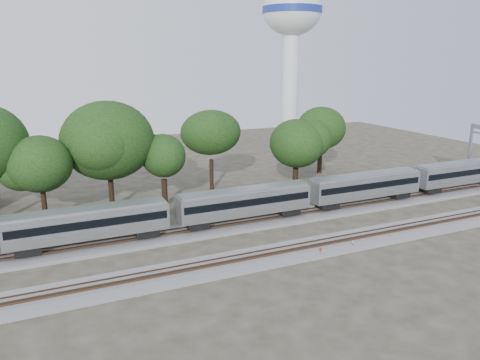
# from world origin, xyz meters

# --- Properties ---
(ground) EXTENTS (160.00, 160.00, 0.00)m
(ground) POSITION_xyz_m (0.00, 0.00, 0.00)
(ground) COLOR #383328
(ground) RESTS_ON ground
(track_far) EXTENTS (160.00, 5.00, 0.73)m
(track_far) POSITION_xyz_m (0.00, 6.00, 0.21)
(track_far) COLOR slate
(track_far) RESTS_ON ground
(track_near) EXTENTS (160.00, 5.00, 0.73)m
(track_near) POSITION_xyz_m (0.00, -4.00, 0.21)
(track_near) COLOR slate
(track_near) RESTS_ON ground
(train) EXTENTS (107.40, 3.06, 4.52)m
(train) POSITION_xyz_m (13.32, 6.00, 3.16)
(train) COLOR silver
(train) RESTS_ON ground
(switch_stand_red) EXTENTS (0.30, 0.13, 0.97)m
(switch_stand_red) POSITION_xyz_m (7.22, -5.91, 0.62)
(switch_stand_red) COLOR #512D19
(switch_stand_red) RESTS_ON ground
(switch_stand_white) EXTENTS (0.29, 0.15, 0.98)m
(switch_stand_white) POSITION_xyz_m (11.66, -5.58, 0.62)
(switch_stand_white) COLOR #512D19
(switch_stand_white) RESTS_ON ground
(switch_lever) EXTENTS (0.50, 0.30, 0.30)m
(switch_lever) POSITION_xyz_m (6.07, -5.14, 0.15)
(switch_lever) COLOR #512D19
(switch_lever) RESTS_ON ground
(water_tower) EXTENTS (12.91, 12.91, 35.75)m
(water_tower) POSITION_xyz_m (35.07, 48.86, 26.48)
(water_tower) COLOR silver
(water_tower) RESTS_ON ground
(tree_2) EXTENTS (7.87, 7.87, 11.10)m
(tree_2) POSITION_xyz_m (-18.58, 16.77, 7.72)
(tree_2) COLOR black
(tree_2) RESTS_ON ground
(tree_3) EXTENTS (9.80, 9.80, 13.82)m
(tree_3) POSITION_xyz_m (-9.98, 19.22, 9.63)
(tree_3) COLOR black
(tree_3) RESTS_ON ground
(tree_4) EXTENTS (7.42, 7.42, 10.46)m
(tree_4) POSITION_xyz_m (-2.98, 17.62, 7.28)
(tree_4) COLOR black
(tree_4) RESTS_ON ground
(tree_5) EXTENTS (9.32, 9.32, 13.15)m
(tree_5) POSITION_xyz_m (6.05, 22.88, 9.16)
(tree_5) COLOR black
(tree_5) RESTS_ON ground
(tree_6) EXTENTS (7.83, 7.83, 11.04)m
(tree_6) POSITION_xyz_m (17.41, 16.34, 7.68)
(tree_6) COLOR black
(tree_6) RESTS_ON ground
(tree_7) EXTENTS (8.33, 8.33, 11.74)m
(tree_7) POSITION_xyz_m (27.95, 25.44, 8.18)
(tree_7) COLOR black
(tree_7) RESTS_ON ground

